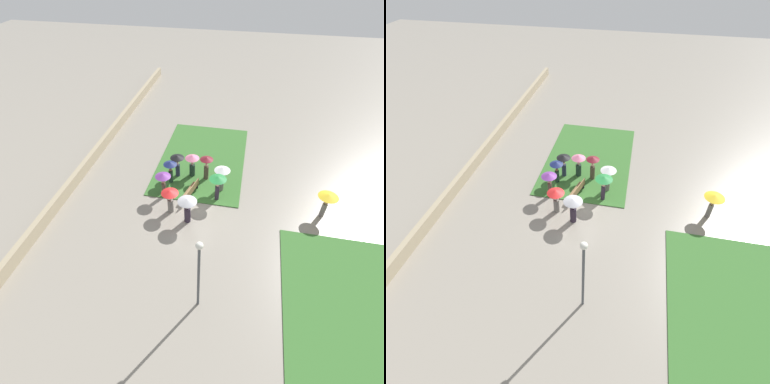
# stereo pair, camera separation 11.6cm
# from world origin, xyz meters

# --- Properties ---
(ground_plane) EXTENTS (90.00, 90.00, 0.00)m
(ground_plane) POSITION_xyz_m (0.00, 0.00, 0.00)
(ground_plane) COLOR gray
(lawn_patch_near) EXTENTS (9.84, 6.34, 0.06)m
(lawn_patch_near) POSITION_xyz_m (-5.82, -0.26, 0.03)
(lawn_patch_near) COLOR #386B2D
(lawn_patch_near) RESTS_ON ground_plane
(lawn_patch_far) EXTENTS (9.72, 7.08, 0.06)m
(lawn_patch_far) POSITION_xyz_m (5.35, 9.02, 0.03)
(lawn_patch_far) COLOR #386B2D
(lawn_patch_far) RESTS_ON ground_plane
(parapet_wall) EXTENTS (45.00, 0.35, 0.81)m
(parapet_wall) POSITION_xyz_m (0.00, -8.44, 0.41)
(parapet_wall) COLOR tan
(parapet_wall) RESTS_ON ground_plane
(park_bench) EXTENTS (2.00, 0.90, 0.90)m
(park_bench) POSITION_xyz_m (-1.45, -0.32, 0.48)
(park_bench) COLOR brown
(park_bench) RESTS_ON ground_plane
(lamp_post) EXTENTS (0.32, 0.32, 4.56)m
(lamp_post) POSITION_xyz_m (5.98, 1.52, 2.91)
(lamp_post) COLOR #474C51
(lamp_post) RESTS_ON ground_plane
(crowd_person_purple) EXTENTS (1.01, 1.01, 1.87)m
(crowd_person_purple) POSITION_xyz_m (-1.12, -2.06, 1.39)
(crowd_person_purple) COLOR #47382D
(crowd_person_purple) RESTS_ON ground_plane
(crowd_person_navy) EXTENTS (0.93, 0.93, 1.76)m
(crowd_person_navy) POSITION_xyz_m (-2.62, -1.97, 1.27)
(crowd_person_navy) COLOR #1E3328
(crowd_person_navy) RESTS_ON ground_plane
(crowd_person_green) EXTENTS (1.11, 1.11, 1.93)m
(crowd_person_green) POSITION_xyz_m (-1.46, 1.41, 1.49)
(crowd_person_green) COLOR #2D2333
(crowd_person_green) RESTS_ON ground_plane
(crowd_person_pink) EXTENTS (0.99, 0.99, 1.78)m
(crowd_person_pink) POSITION_xyz_m (-3.65, -0.66, 1.21)
(crowd_person_pink) COLOR #1E3328
(crowd_person_pink) RESTS_ON ground_plane
(crowd_person_red) EXTENTS (1.06, 1.06, 1.75)m
(crowd_person_red) POSITION_xyz_m (0.18, -1.28, 1.25)
(crowd_person_red) COLOR slate
(crowd_person_red) RESTS_ON ground_plane
(crowd_person_maroon) EXTENTS (0.91, 0.91, 1.88)m
(crowd_person_maroon) POSITION_xyz_m (-3.47, 0.37, 1.26)
(crowd_person_maroon) COLOR #47382D
(crowd_person_maroon) RESTS_ON ground_plane
(crowd_person_grey) EXTENTS (1.14, 1.14, 1.83)m
(crowd_person_grey) POSITION_xyz_m (0.79, -0.07, 1.28)
(crowd_person_grey) COLOR #2D2333
(crowd_person_grey) RESTS_ON ground_plane
(crowd_person_black) EXTENTS (0.98, 0.98, 1.77)m
(crowd_person_black) POSITION_xyz_m (-3.40, -1.66, 1.25)
(crowd_person_black) COLOR #282D47
(crowd_person_black) RESTS_ON ground_plane
(crowd_person_white) EXTENTS (1.05, 1.05, 1.95)m
(crowd_person_white) POSITION_xyz_m (-2.46, 1.57, 1.44)
(crowd_person_white) COLOR slate
(crowd_person_white) RESTS_ON ground_plane
(lone_walker_mid_plaza) EXTENTS (1.19, 1.19, 1.75)m
(lone_walker_mid_plaza) POSITION_xyz_m (-1.28, 8.02, 1.35)
(lone_walker_mid_plaza) COLOR slate
(lone_walker_mid_plaza) RESTS_ON ground_plane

